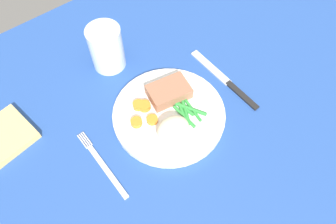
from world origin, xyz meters
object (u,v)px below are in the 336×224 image
Objects in this scene: dinner_plate at (168,117)px; fork at (102,164)px; water_glass at (107,50)px; meat_portion at (169,92)px; knife at (225,80)px; napkin at (4,136)px.

dinner_plate reaches higher than fork.
water_glass reaches higher than dinner_plate.
fork is at bearing -168.56° from meat_portion.
water_glass is (-17.45, 20.37, 4.19)cm from knife.
water_glass is at bearing 105.01° from meat_portion.
meat_portion reaches higher than knife.
napkin is at bearing 125.40° from fork.
knife is at bearing -1.01° from dinner_plate.
meat_portion is 19.85cm from fork.
meat_portion is 34.09cm from napkin.
dinner_plate is at bearing -130.60° from meat_portion.
meat_portion reaches higher than dinner_plate.
meat_portion is at bearing 11.33° from fork.
dinner_plate is at bearing 0.79° from fork.
meat_portion reaches higher than napkin.
napkin is at bearing -172.92° from water_glass.
water_glass is at bearing 126.28° from knife.
dinner_plate is 16.18cm from knife.
dinner_plate is at bearing -30.62° from napkin.
fork is 32.31cm from knife.
water_glass is (-1.29, 20.09, 3.59)cm from dinner_plate.
meat_portion is 0.83× the size of napkin.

